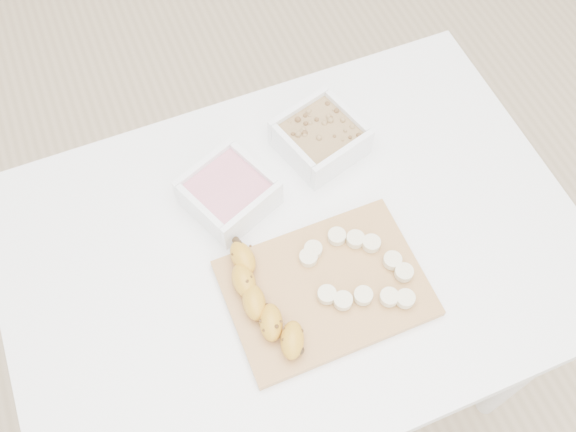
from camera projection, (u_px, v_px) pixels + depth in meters
name	position (u px, v px, depth m)	size (l,w,h in m)	color
ground	(292.00, 367.00, 1.77)	(3.50, 3.50, 0.00)	#C6AD89
table	(294.00, 269.00, 1.20)	(1.00, 0.70, 0.75)	white
bowl_yogurt	(229.00, 193.00, 1.13)	(0.18, 0.18, 0.06)	white
bowl_granola	(320.00, 137.00, 1.19)	(0.17, 0.17, 0.06)	white
cutting_board	(325.00, 288.00, 1.07)	(0.32, 0.23, 0.01)	#C48B48
banana	(264.00, 302.00, 1.03)	(0.06, 0.22, 0.04)	#C28620
banana_slices	(359.00, 270.00, 1.07)	(0.17, 0.18, 0.02)	beige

